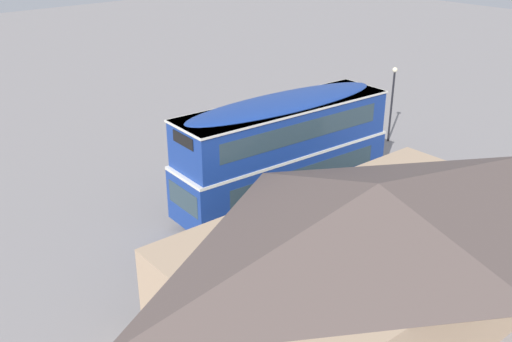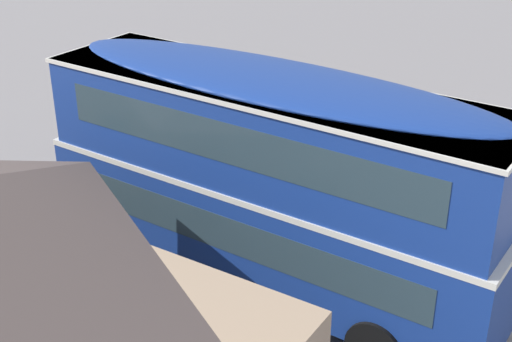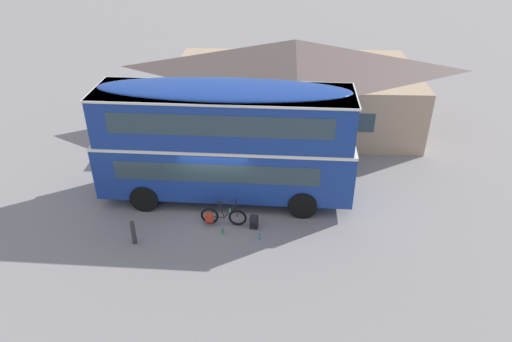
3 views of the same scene
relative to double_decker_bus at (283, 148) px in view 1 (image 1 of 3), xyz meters
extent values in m
plane|color=gray|center=(-0.36, -0.82, -2.64)|extent=(120.00, 120.00, 0.00)
cylinder|color=black|center=(3.10, 0.99, -2.09)|extent=(1.12, 0.35, 1.10)
cylinder|color=black|center=(2.95, -1.38, -2.09)|extent=(1.12, 0.35, 1.10)
cylinder|color=black|center=(-2.96, 1.38, -2.09)|extent=(1.12, 0.35, 1.10)
cylinder|color=black|center=(-3.11, -0.99, -2.09)|extent=(1.12, 0.35, 1.10)
cube|color=navy|center=(-0.01, 0.00, -1.13)|extent=(9.93, 3.12, 2.10)
cube|color=white|center=(-0.01, 0.00, -0.05)|extent=(9.95, 3.14, 0.12)
cube|color=navy|center=(-0.01, 0.00, 0.93)|extent=(9.63, 3.05, 1.90)
ellipsoid|color=navy|center=(-0.01, 0.00, 1.96)|extent=(9.43, 2.99, 0.36)
cube|color=#2D424C|center=(4.86, -0.31, -0.88)|extent=(0.19, 2.05, 0.90)
cube|color=black|center=(4.73, -0.30, 1.46)|extent=(0.15, 1.38, 0.44)
cube|color=#2D424C|center=(-0.28, -1.22, -0.83)|extent=(7.62, 0.53, 0.76)
cube|color=#2D424C|center=(-0.08, -1.21, 1.08)|extent=(8.01, 0.55, 0.80)
cube|color=#2D424C|center=(-0.13, 1.25, -0.83)|extent=(7.62, 0.53, 0.76)
cube|color=#2D424C|center=(0.07, 1.21, 1.08)|extent=(8.01, 0.55, 0.80)
cube|color=white|center=(-0.01, 0.00, 1.84)|extent=(9.74, 3.14, 0.08)
torus|color=black|center=(0.52, -1.94, -2.30)|extent=(0.68, 0.15, 0.68)
torus|color=black|center=(-0.52, -1.83, -2.30)|extent=(0.68, 0.15, 0.68)
cylinder|color=#B2B2B7|center=(0.52, -1.94, -2.30)|extent=(0.06, 0.10, 0.05)
cylinder|color=#B2B2B7|center=(-0.52, -1.83, -2.30)|extent=(0.06, 0.10, 0.05)
cylinder|color=black|center=(0.24, -1.91, -2.01)|extent=(0.48, 0.09, 0.73)
cylinder|color=black|center=(0.17, -1.90, -1.67)|extent=(0.59, 0.10, 0.07)
cylinder|color=black|center=(-0.05, -1.88, -2.02)|extent=(0.18, 0.05, 0.69)
cylinder|color=black|center=(-0.25, -1.85, -2.33)|extent=(0.55, 0.09, 0.09)
cylinder|color=black|center=(-0.32, -1.85, -1.99)|extent=(0.43, 0.07, 0.63)
cylinder|color=black|center=(0.49, -1.93, -1.98)|extent=(0.10, 0.04, 0.66)
cylinder|color=black|center=(0.46, -1.93, -1.60)|extent=(0.08, 0.46, 0.03)
ellipsoid|color=black|center=(-0.14, -1.87, -1.65)|extent=(0.27, 0.13, 0.06)
cube|color=red|center=(-0.52, -1.99, -2.28)|extent=(0.29, 0.17, 0.32)
cylinder|color=green|center=(0.24, -1.91, -2.01)|extent=(0.07, 0.07, 0.18)
cube|color=black|center=(1.13, -2.07, -2.40)|extent=(0.33, 0.29, 0.49)
ellipsoid|color=black|center=(1.13, -2.07, -2.16)|extent=(0.31, 0.28, 0.10)
cube|color=black|center=(1.11, -2.21, -2.47)|extent=(0.21, 0.07, 0.17)
cylinder|color=black|center=(1.23, -1.95, -2.40)|extent=(0.04, 0.04, 0.39)
cylinder|color=black|center=(1.07, -1.93, -2.40)|extent=(0.04, 0.04, 0.39)
cylinder|color=#338CBF|center=(1.34, -2.79, -2.53)|extent=(0.07, 0.07, 0.22)
cylinder|color=black|center=(1.34, -2.79, -2.41)|extent=(0.04, 0.04, 0.03)
cylinder|color=green|center=(0.00, -2.50, -2.54)|extent=(0.07, 0.07, 0.20)
cylinder|color=black|center=(0.00, -2.50, -2.43)|extent=(0.04, 0.04, 0.03)
cube|color=tan|center=(3.06, 7.15, -1.13)|extent=(12.42, 7.30, 3.03)
pyramid|color=brown|center=(3.06, 7.15, 1.12)|extent=(12.83, 7.71, 1.48)
cube|color=#3D2319|center=(2.95, 3.68, -1.59)|extent=(1.10, 0.07, 2.10)
cube|color=#2D424C|center=(-0.10, 3.77, -0.98)|extent=(1.10, 0.07, 0.90)
cube|color=#2D424C|center=(6.01, 3.58, -0.98)|extent=(1.10, 0.07, 0.90)
cylinder|color=black|center=(-9.68, -1.70, -0.70)|extent=(0.11, 0.11, 3.89)
sphere|color=#F2E5BF|center=(-9.68, -1.70, 1.37)|extent=(0.28, 0.28, 0.28)
cylinder|color=#333338|center=(-3.08, -3.02, -2.22)|extent=(0.16, 0.16, 0.85)
sphere|color=#333338|center=(-3.08, -3.02, -1.75)|extent=(0.16, 0.16, 0.16)
camera|label=1|loc=(15.64, 16.22, 9.01)|focal=40.88mm
camera|label=2|loc=(-6.21, 11.07, 6.26)|focal=49.98mm
camera|label=3|loc=(1.34, -16.09, 8.05)|focal=33.16mm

